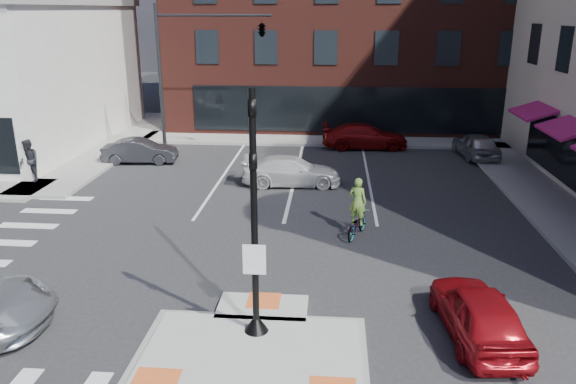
# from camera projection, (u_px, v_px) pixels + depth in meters

# --- Properties ---
(ground) EXTENTS (120.00, 120.00, 0.00)m
(ground) POSITION_uv_depth(u_px,v_px,m) (254.00, 344.00, 13.56)
(ground) COLOR #28282B
(ground) RESTS_ON ground
(refuge_island) EXTENTS (5.40, 4.65, 0.13)m
(refuge_island) POSITION_uv_depth(u_px,v_px,m) (253.00, 348.00, 13.30)
(refuge_island) COLOR gray
(refuge_island) RESTS_ON ground
(sidewalk_e) EXTENTS (3.00, 24.00, 0.15)m
(sidewalk_e) POSITION_uv_depth(u_px,v_px,m) (560.00, 212.00, 22.17)
(sidewalk_e) COLOR gray
(sidewalk_e) RESTS_ON ground
(sidewalk_n) EXTENTS (26.00, 3.00, 0.15)m
(sidewalk_n) POSITION_uv_depth(u_px,v_px,m) (353.00, 141.00, 34.15)
(sidewalk_n) COLOR gray
(sidewalk_n) RESTS_ON ground
(building_n) EXTENTS (24.40, 18.40, 15.50)m
(building_n) POSITION_uv_depth(u_px,v_px,m) (353.00, 8.00, 41.21)
(building_n) COLOR #4E1E18
(building_n) RESTS_ON ground
(building_far_left) EXTENTS (10.00, 12.00, 10.00)m
(building_far_left) POSITION_uv_depth(u_px,v_px,m) (283.00, 35.00, 61.58)
(building_far_left) COLOR slate
(building_far_left) RESTS_ON ground
(building_far_right) EXTENTS (12.00, 12.00, 12.00)m
(building_far_right) POSITION_uv_depth(u_px,v_px,m) (401.00, 25.00, 62.16)
(building_far_right) COLOR brown
(building_far_right) RESTS_ON ground
(signal_pole) EXTENTS (0.60, 0.60, 5.98)m
(signal_pole) POSITION_uv_depth(u_px,v_px,m) (255.00, 248.00, 13.21)
(signal_pole) COLOR black
(signal_pole) RESTS_ON refuge_island
(mast_arm_signal) EXTENTS (6.10, 2.24, 8.00)m
(mast_arm_signal) POSITION_uv_depth(u_px,v_px,m) (234.00, 39.00, 28.96)
(mast_arm_signal) COLOR black
(mast_arm_signal) RESTS_ON ground
(red_sedan) EXTENTS (1.96, 4.10, 1.35)m
(red_sedan) POSITION_uv_depth(u_px,v_px,m) (478.00, 312.00, 13.66)
(red_sedan) COLOR maroon
(red_sedan) RESTS_ON ground
(white_pickup) EXTENTS (4.61, 2.09, 1.31)m
(white_pickup) POSITION_uv_depth(u_px,v_px,m) (291.00, 171.00, 25.63)
(white_pickup) COLOR silver
(white_pickup) RESTS_ON ground
(bg_car_dark) EXTENTS (3.94, 1.71, 1.26)m
(bg_car_dark) POSITION_uv_depth(u_px,v_px,m) (140.00, 151.00, 29.34)
(bg_car_dark) COLOR #2A2A2F
(bg_car_dark) RESTS_ON ground
(bg_car_silver) EXTENTS (2.07, 4.19, 1.37)m
(bg_car_silver) POSITION_uv_depth(u_px,v_px,m) (476.00, 145.00, 30.36)
(bg_car_silver) COLOR #B2B3B9
(bg_car_silver) RESTS_ON ground
(bg_car_red) EXTENTS (4.99, 2.27, 1.42)m
(bg_car_red) POSITION_uv_depth(u_px,v_px,m) (365.00, 136.00, 32.42)
(bg_car_red) COLOR maroon
(bg_car_red) RESTS_ON ground
(cyclist) EXTENTS (1.19, 1.81, 2.17)m
(cyclist) POSITION_uv_depth(u_px,v_px,m) (357.00, 217.00, 19.76)
(cyclist) COLOR #3F3F44
(cyclist) RESTS_ON ground
(pedestrian_a) EXTENTS (1.20, 1.13, 1.97)m
(pedestrian_a) POSITION_uv_depth(u_px,v_px,m) (29.00, 161.00, 25.51)
(pedestrian_a) COLOR #222227
(pedestrian_a) RESTS_ON sidewalk_nw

